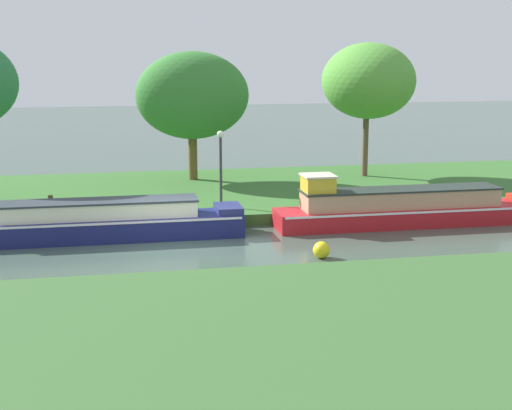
{
  "coord_description": "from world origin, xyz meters",
  "views": [
    {
      "loc": [
        -1.91,
        -21.9,
        5.81
      ],
      "look_at": [
        2.66,
        1.2,
        0.9
      ],
      "focal_mm": 51.72,
      "sensor_mm": 36.0,
      "label": 1
    }
  ],
  "objects_px": {
    "red_narrowboat": "(403,208)",
    "willow_tree_right": "(368,81)",
    "navy_barge": "(96,223)",
    "lamp_post": "(221,159)",
    "mooring_post_near": "(51,208)",
    "willow_tree_centre": "(192,96)",
    "channel_buoy": "(321,250)"
  },
  "relations": [
    {
      "from": "lamp_post",
      "to": "mooring_post_near",
      "type": "relative_size",
      "value": 3.26
    },
    {
      "from": "willow_tree_centre",
      "to": "willow_tree_right",
      "type": "distance_m",
      "value": 7.6
    },
    {
      "from": "navy_barge",
      "to": "lamp_post",
      "type": "height_order",
      "value": "lamp_post"
    },
    {
      "from": "willow_tree_centre",
      "to": "channel_buoy",
      "type": "height_order",
      "value": "willow_tree_centre"
    },
    {
      "from": "lamp_post",
      "to": "channel_buoy",
      "type": "height_order",
      "value": "lamp_post"
    },
    {
      "from": "channel_buoy",
      "to": "mooring_post_near",
      "type": "bearing_deg",
      "value": 148.84
    },
    {
      "from": "willow_tree_centre",
      "to": "mooring_post_near",
      "type": "distance_m",
      "value": 9.22
    },
    {
      "from": "navy_barge",
      "to": "channel_buoy",
      "type": "bearing_deg",
      "value": -28.65
    },
    {
      "from": "red_narrowboat",
      "to": "willow_tree_centre",
      "type": "height_order",
      "value": "willow_tree_centre"
    },
    {
      "from": "navy_barge",
      "to": "mooring_post_near",
      "type": "distance_m",
      "value": 1.93
    },
    {
      "from": "channel_buoy",
      "to": "red_narrowboat",
      "type": "bearing_deg",
      "value": 41.84
    },
    {
      "from": "navy_barge",
      "to": "lamp_post",
      "type": "distance_m",
      "value": 5.16
    },
    {
      "from": "navy_barge",
      "to": "willow_tree_right",
      "type": "relative_size",
      "value": 1.64
    },
    {
      "from": "navy_barge",
      "to": "willow_tree_centre",
      "type": "xyz_separation_m",
      "value": [
        3.98,
        7.97,
        3.46
      ]
    },
    {
      "from": "red_narrowboat",
      "to": "willow_tree_right",
      "type": "height_order",
      "value": "willow_tree_right"
    },
    {
      "from": "red_narrowboat",
      "to": "mooring_post_near",
      "type": "xyz_separation_m",
      "value": [
        -11.68,
        1.25,
        0.22
      ]
    },
    {
      "from": "red_narrowboat",
      "to": "mooring_post_near",
      "type": "height_order",
      "value": "red_narrowboat"
    },
    {
      "from": "lamp_post",
      "to": "willow_tree_centre",
      "type": "bearing_deg",
      "value": 93.41
    },
    {
      "from": "navy_barge",
      "to": "channel_buoy",
      "type": "xyz_separation_m",
      "value": [
        6.35,
        -3.47,
        -0.29
      ]
    },
    {
      "from": "lamp_post",
      "to": "mooring_post_near",
      "type": "bearing_deg",
      "value": -169.27
    },
    {
      "from": "willow_tree_right",
      "to": "lamp_post",
      "type": "height_order",
      "value": "willow_tree_right"
    },
    {
      "from": "willow_tree_centre",
      "to": "navy_barge",
      "type": "bearing_deg",
      "value": -116.55
    },
    {
      "from": "willow_tree_centre",
      "to": "willow_tree_right",
      "type": "bearing_deg",
      "value": -3.36
    },
    {
      "from": "willow_tree_right",
      "to": "navy_barge",
      "type": "bearing_deg",
      "value": -146.9
    },
    {
      "from": "red_narrowboat",
      "to": "willow_tree_right",
      "type": "xyz_separation_m",
      "value": [
        1.33,
        7.53,
        3.98
      ]
    },
    {
      "from": "mooring_post_near",
      "to": "channel_buoy",
      "type": "distance_m",
      "value": 9.13
    },
    {
      "from": "mooring_post_near",
      "to": "navy_barge",
      "type": "bearing_deg",
      "value": -40.7
    },
    {
      "from": "willow_tree_centre",
      "to": "channel_buoy",
      "type": "distance_m",
      "value": 12.27
    },
    {
      "from": "mooring_post_near",
      "to": "willow_tree_centre",
      "type": "bearing_deg",
      "value": 51.07
    },
    {
      "from": "navy_barge",
      "to": "lamp_post",
      "type": "xyz_separation_m",
      "value": [
        4.32,
        2.34,
        1.58
      ]
    },
    {
      "from": "navy_barge",
      "to": "mooring_post_near",
      "type": "relative_size",
      "value": 11.49
    },
    {
      "from": "lamp_post",
      "to": "mooring_post_near",
      "type": "distance_m",
      "value": 6.02
    }
  ]
}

